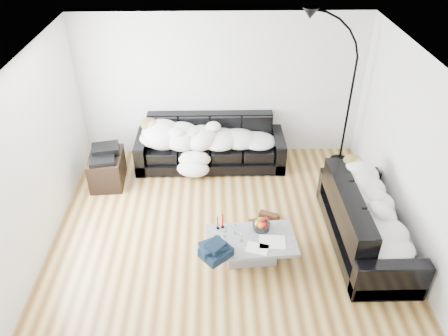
{
  "coord_description": "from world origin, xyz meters",
  "views": [
    {
      "loc": [
        -0.12,
        -4.89,
        4.41
      ],
      "look_at": [
        0.0,
        0.3,
        0.9
      ],
      "focal_mm": 35.0,
      "sensor_mm": 36.0,
      "label": 1
    }
  ],
  "objects_px": {
    "candle_left": "(218,223)",
    "shoes": "(263,219)",
    "wine_glass_a": "(235,229)",
    "candle_right": "(223,221)",
    "stereo": "(104,152)",
    "sofa_right": "(368,219)",
    "fruit_bowl": "(261,224)",
    "av_cabinet": "(107,169)",
    "sleeper_back": "(210,134)",
    "wine_glass_c": "(242,237)",
    "sleeper_right": "(371,207)",
    "sofa_back": "(210,143)",
    "floor_lamp": "(350,101)",
    "coffee_table": "(251,248)",
    "wine_glass_b": "(225,232)"
  },
  "relations": [
    {
      "from": "fruit_bowl",
      "to": "wine_glass_b",
      "type": "distance_m",
      "value": 0.53
    },
    {
      "from": "sofa_back",
      "to": "wine_glass_a",
      "type": "distance_m",
      "value": 2.29
    },
    {
      "from": "sleeper_right",
      "to": "coffee_table",
      "type": "xyz_separation_m",
      "value": [
        -1.65,
        -0.27,
        -0.47
      ]
    },
    {
      "from": "coffee_table",
      "to": "floor_lamp",
      "type": "bearing_deg",
      "value": 52.8
    },
    {
      "from": "wine_glass_a",
      "to": "stereo",
      "type": "relative_size",
      "value": 0.35
    },
    {
      "from": "candle_right",
      "to": "wine_glass_c",
      "type": "bearing_deg",
      "value": -48.14
    },
    {
      "from": "sofa_right",
      "to": "wine_glass_c",
      "type": "bearing_deg",
      "value": 100.04
    },
    {
      "from": "wine_glass_c",
      "to": "shoes",
      "type": "bearing_deg",
      "value": 63.94
    },
    {
      "from": "wine_glass_c",
      "to": "candle_left",
      "type": "bearing_deg",
      "value": 140.92
    },
    {
      "from": "sofa_right",
      "to": "shoes",
      "type": "bearing_deg",
      "value": 71.75
    },
    {
      "from": "candle_left",
      "to": "shoes",
      "type": "distance_m",
      "value": 0.95
    },
    {
      "from": "wine_glass_a",
      "to": "wine_glass_c",
      "type": "distance_m",
      "value": 0.18
    },
    {
      "from": "sleeper_right",
      "to": "shoes",
      "type": "distance_m",
      "value": 1.59
    },
    {
      "from": "candle_left",
      "to": "candle_right",
      "type": "xyz_separation_m",
      "value": [
        0.07,
        0.02,
        0.01
      ]
    },
    {
      "from": "coffee_table",
      "to": "av_cabinet",
      "type": "height_order",
      "value": "av_cabinet"
    },
    {
      "from": "sofa_right",
      "to": "candle_left",
      "type": "height_order",
      "value": "sofa_right"
    },
    {
      "from": "candle_right",
      "to": "wine_glass_b",
      "type": "bearing_deg",
      "value": -80.8
    },
    {
      "from": "fruit_bowl",
      "to": "sleeper_back",
      "type": "bearing_deg",
      "value": 108.42
    },
    {
      "from": "sofa_back",
      "to": "shoes",
      "type": "bearing_deg",
      "value": -63.94
    },
    {
      "from": "av_cabinet",
      "to": "fruit_bowl",
      "type": "bearing_deg",
      "value": -37.11
    },
    {
      "from": "wine_glass_a",
      "to": "candle_right",
      "type": "xyz_separation_m",
      "value": [
        -0.17,
        0.12,
        0.04
      ]
    },
    {
      "from": "wine_glass_b",
      "to": "sleeper_right",
      "type": "bearing_deg",
      "value": 6.34
    },
    {
      "from": "av_cabinet",
      "to": "stereo",
      "type": "relative_size",
      "value": 1.74
    },
    {
      "from": "wine_glass_a",
      "to": "stereo",
      "type": "xyz_separation_m",
      "value": [
        -2.09,
        1.73,
        0.17
      ]
    },
    {
      "from": "wine_glass_b",
      "to": "wine_glass_c",
      "type": "distance_m",
      "value": 0.24
    },
    {
      "from": "fruit_bowl",
      "to": "av_cabinet",
      "type": "height_order",
      "value": "av_cabinet"
    },
    {
      "from": "wine_glass_b",
      "to": "wine_glass_a",
      "type": "bearing_deg",
      "value": 25.34
    },
    {
      "from": "stereo",
      "to": "av_cabinet",
      "type": "bearing_deg",
      "value": 0.0
    },
    {
      "from": "fruit_bowl",
      "to": "stereo",
      "type": "distance_m",
      "value": 2.96
    },
    {
      "from": "sleeper_right",
      "to": "stereo",
      "type": "distance_m",
      "value": 4.25
    },
    {
      "from": "wine_glass_c",
      "to": "shoes",
      "type": "height_order",
      "value": "wine_glass_c"
    },
    {
      "from": "fruit_bowl",
      "to": "wine_glass_a",
      "type": "bearing_deg",
      "value": -166.32
    },
    {
      "from": "sleeper_right",
      "to": "wine_glass_b",
      "type": "distance_m",
      "value": 2.02
    },
    {
      "from": "sleeper_back",
      "to": "wine_glass_a",
      "type": "bearing_deg",
      "value": -81.27
    },
    {
      "from": "sleeper_back",
      "to": "wine_glass_a",
      "type": "relative_size",
      "value": 14.31
    },
    {
      "from": "candle_right",
      "to": "sofa_back",
      "type": "bearing_deg",
      "value": 94.64
    },
    {
      "from": "sleeper_back",
      "to": "candle_left",
      "type": "height_order",
      "value": "sleeper_back"
    },
    {
      "from": "wine_glass_b",
      "to": "av_cabinet",
      "type": "height_order",
      "value": "av_cabinet"
    },
    {
      "from": "wine_glass_b",
      "to": "fruit_bowl",
      "type": "bearing_deg",
      "value": 16.99
    },
    {
      "from": "wine_glass_c",
      "to": "stereo",
      "type": "distance_m",
      "value": 2.88
    },
    {
      "from": "shoes",
      "to": "wine_glass_c",
      "type": "bearing_deg",
      "value": -114.89
    },
    {
      "from": "sofa_back",
      "to": "candle_left",
      "type": "xyz_separation_m",
      "value": [
        0.11,
        -2.16,
        0.03
      ]
    },
    {
      "from": "sleeper_back",
      "to": "wine_glass_c",
      "type": "relative_size",
      "value": 13.43
    },
    {
      "from": "av_cabinet",
      "to": "stereo",
      "type": "xyz_separation_m",
      "value": [
        0.0,
        0.0,
        0.33
      ]
    },
    {
      "from": "sofa_right",
      "to": "fruit_bowl",
      "type": "distance_m",
      "value": 1.5
    },
    {
      "from": "shoes",
      "to": "stereo",
      "type": "relative_size",
      "value": 1.12
    },
    {
      "from": "sleeper_right",
      "to": "av_cabinet",
      "type": "xyz_separation_m",
      "value": [
        -3.95,
        1.58,
        -0.38
      ]
    },
    {
      "from": "wine_glass_c",
      "to": "av_cabinet",
      "type": "bearing_deg",
      "value": 138.97
    },
    {
      "from": "sleeper_right",
      "to": "floor_lamp",
      "type": "bearing_deg",
      "value": -4.76
    },
    {
      "from": "sofa_right",
      "to": "floor_lamp",
      "type": "distance_m",
      "value": 2.27
    }
  ]
}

